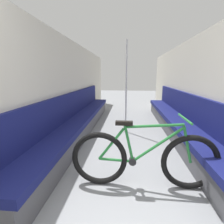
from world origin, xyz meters
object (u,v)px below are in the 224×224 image
at_px(bench_seat_row_left, 80,121).
at_px(bicycle, 144,159).
at_px(grab_pole_near, 126,89).
at_px(bench_seat_row_right, 179,123).

xyz_separation_m(bench_seat_row_left, bicycle, (1.31, -1.90, 0.06)).
xyz_separation_m(bench_seat_row_left, grab_pole_near, (1.07, 0.20, 0.73)).
relative_size(bench_seat_row_left, bicycle, 3.15).
bearing_deg(bicycle, bench_seat_row_left, 142.75).
xyz_separation_m(bench_seat_row_left, bench_seat_row_right, (2.25, 0.00, 0.00)).
bearing_deg(bicycle, grab_pole_near, 114.69).
bearing_deg(grab_pole_near, bench_seat_row_right, -9.83).
relative_size(bench_seat_row_right, bicycle, 3.15).
relative_size(bicycle, grab_pole_near, 0.83).
distance_m(bench_seat_row_left, bicycle, 2.30).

